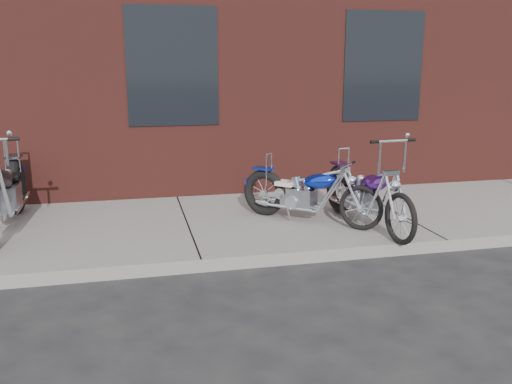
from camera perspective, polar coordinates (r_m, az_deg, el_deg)
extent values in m
plane|color=black|center=(6.02, -5.74, -8.45)|extent=(120.00, 120.00, 0.00)
cube|color=gray|center=(7.41, -7.28, -3.72)|extent=(22.00, 3.00, 0.15)
torus|color=black|center=(7.70, 9.32, 0.09)|extent=(0.21, 0.70, 0.69)
torus|color=black|center=(6.47, 15.66, -3.05)|extent=(0.13, 0.63, 0.63)
cube|color=gray|center=(7.18, 11.64, -1.03)|extent=(0.31, 0.41, 0.29)
ellipsoid|color=#55218A|center=(6.90, 12.88, 0.71)|extent=(0.30, 0.55, 0.30)
cube|color=black|center=(7.35, 10.72, 0.87)|extent=(0.26, 0.29, 0.06)
cylinder|color=white|center=(6.50, 15.20, -0.63)|extent=(0.07, 0.28, 0.52)
cylinder|color=white|center=(6.48, 14.94, 5.08)|extent=(0.53, 0.08, 0.03)
cylinder|color=white|center=(7.56, 9.70, 2.66)|extent=(0.02, 0.02, 0.46)
cylinder|color=white|center=(7.45, 11.53, -1.51)|extent=(0.14, 0.87, 0.05)
torus|color=black|center=(7.54, 1.77, -0.18)|extent=(0.56, 0.54, 0.65)
torus|color=black|center=(6.99, 12.02, -1.79)|extent=(0.47, 0.45, 0.59)
cube|color=gray|center=(7.29, 5.76, -0.78)|extent=(0.44, 0.43, 0.27)
ellipsoid|color=#1331D3|center=(7.13, 7.66, 1.02)|extent=(0.52, 0.51, 0.28)
cube|color=beige|center=(7.34, 4.13, 0.81)|extent=(0.33, 0.33, 0.05)
cylinder|color=white|center=(6.97, 11.24, 0.22)|extent=(0.21, 0.21, 0.49)
cylinder|color=white|center=(6.95, 10.46, 2.67)|extent=(0.36, 0.38, 0.03)
cylinder|color=white|center=(7.43, 2.27, 2.34)|extent=(0.03, 0.03, 0.43)
cylinder|color=white|center=(7.49, 4.71, -1.30)|extent=(0.62, 0.59, 0.04)
torus|color=black|center=(8.28, -24.10, 0.38)|extent=(0.17, 0.80, 0.79)
cube|color=gray|center=(7.60, -24.97, -0.84)|extent=(0.32, 0.45, 0.33)
cube|color=black|center=(7.83, -24.75, 1.22)|extent=(0.27, 0.31, 0.07)
cylinder|color=white|center=(8.12, -24.48, 3.13)|extent=(0.02, 0.02, 0.53)
cylinder|color=white|center=(7.84, -23.60, -1.39)|extent=(0.07, 0.99, 0.05)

